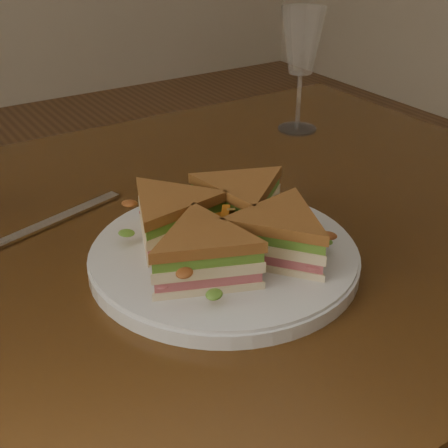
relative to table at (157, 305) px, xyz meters
name	(u,v)px	position (x,y,z in m)	size (l,w,h in m)	color
table	(157,305)	(0.00, 0.00, 0.00)	(1.20, 0.80, 0.75)	#341D0B
plate	(224,257)	(0.04, -0.09, 0.11)	(0.30, 0.30, 0.02)	white
sandwich_wedges	(224,228)	(0.04, -0.09, 0.14)	(0.28, 0.28, 0.06)	#FFEBBC
crisps_mound	(224,231)	(0.04, -0.09, 0.14)	(0.09, 0.09, 0.05)	orange
spoon	(180,214)	(0.05, 0.03, 0.10)	(0.17, 0.09, 0.01)	silver
knife	(45,225)	(-0.10, 0.10, 0.10)	(0.21, 0.07, 0.00)	silver
wine_glass	(302,44)	(0.38, 0.20, 0.24)	(0.07, 0.07, 0.20)	white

